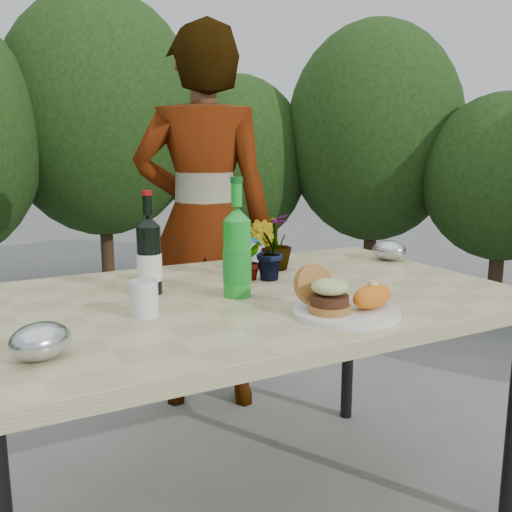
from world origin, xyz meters
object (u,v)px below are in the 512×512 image
patio_table (244,313)px  person (204,222)px  wine_bottle (149,256)px  dinner_plate (346,312)px

patio_table → person: (0.24, 0.87, 0.16)m
patio_table → wine_bottle: 0.33m
patio_table → person: person is taller
patio_table → dinner_plate: 0.35m
dinner_plate → person: size_ratio=0.16×
dinner_plate → wine_bottle: bearing=130.3°
person → patio_table: bearing=99.4°
wine_bottle → person: person is taller
dinner_plate → wine_bottle: wine_bottle is taller
patio_table → dinner_plate: size_ratio=5.71×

